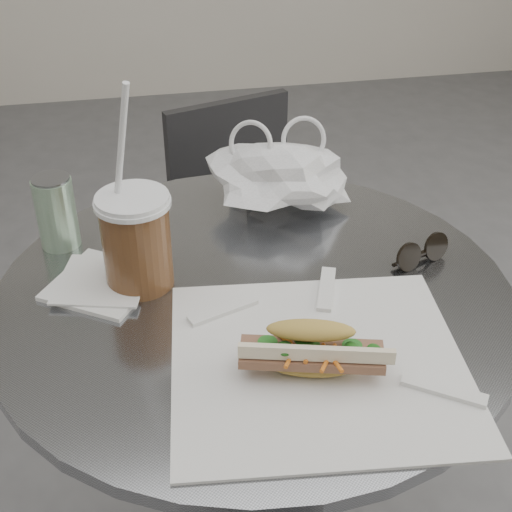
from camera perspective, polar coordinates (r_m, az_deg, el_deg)
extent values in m
cylinder|color=slate|center=(1.29, -0.15, -16.06)|extent=(0.08, 0.08, 0.71)
cylinder|color=slate|center=(1.05, -0.17, -3.15)|extent=(0.76, 0.76, 0.02)
cylinder|color=#313133|center=(1.94, 0.62, -10.38)|extent=(0.35, 0.35, 0.02)
cylinder|color=#313133|center=(1.79, 0.67, -5.22)|extent=(0.06, 0.06, 0.47)
cylinder|color=#313133|center=(1.66, 0.72, 1.11)|extent=(0.40, 0.40, 0.02)
cube|color=#313133|center=(1.73, -2.25, 8.11)|extent=(0.31, 0.12, 0.27)
cube|color=white|center=(0.92, 4.99, -8.46)|extent=(0.41, 0.39, 0.00)
ellipsoid|color=gold|center=(0.89, 4.42, -8.71)|extent=(0.23, 0.13, 0.02)
cube|color=brown|center=(0.88, 4.47, -7.86)|extent=(0.18, 0.10, 0.01)
ellipsoid|color=gold|center=(0.87, 4.40, -6.27)|extent=(0.23, 0.13, 0.04)
cylinder|color=brown|center=(1.03, -9.50, 0.87)|extent=(0.10, 0.10, 0.13)
cylinder|color=white|center=(1.00, -9.88, 4.40)|extent=(0.11, 0.11, 0.01)
cylinder|color=white|center=(0.98, -10.85, 7.10)|extent=(0.05, 0.06, 0.25)
cylinder|color=black|center=(1.10, 12.12, -0.11)|extent=(0.05, 0.03, 0.05)
cylinder|color=black|center=(1.13, 14.21, 0.73)|extent=(0.05, 0.03, 0.05)
cube|color=black|center=(1.12, 13.15, 0.09)|extent=(0.02, 0.01, 0.00)
cube|color=white|center=(1.07, -12.15, -2.14)|extent=(0.19, 0.19, 0.01)
cube|color=white|center=(1.07, -12.18, -1.91)|extent=(0.15, 0.15, 0.00)
cylinder|color=#5D9F64|center=(1.16, -15.69, 3.35)|extent=(0.06, 0.06, 0.12)
cylinder|color=slate|center=(1.13, -16.14, 5.95)|extent=(0.06, 0.06, 0.00)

